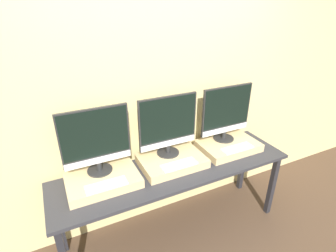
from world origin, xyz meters
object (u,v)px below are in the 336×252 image
monitor_right (226,112)px  keyboard_right (237,148)px  monitor_left (96,140)px  monitor_center (168,124)px  keyboard_left (106,185)px  keyboard_center (179,164)px

monitor_right → keyboard_right: bearing=-90.0°
monitor_left → monitor_center: 0.63m
keyboard_left → monitor_center: bearing=18.9°
keyboard_left → keyboard_right: bearing=0.0°
keyboard_left → monitor_center: (0.63, 0.22, 0.29)m
monitor_left → keyboard_left: size_ratio=1.76×
monitor_center → keyboard_right: (0.63, -0.22, -0.29)m
keyboard_left → monitor_right: (1.26, 0.22, 0.29)m
monitor_right → keyboard_right: size_ratio=1.76×
monitor_center → keyboard_right: size_ratio=1.76×
keyboard_right → monitor_right: bearing=90.0°
monitor_center → monitor_right: bearing=0.0°
keyboard_left → keyboard_center: (0.63, 0.00, 0.00)m
monitor_left → keyboard_left: monitor_left is taller
keyboard_right → keyboard_center: bearing=180.0°
monitor_left → keyboard_center: bearing=-18.9°
keyboard_left → monitor_center: monitor_center is taller
keyboard_center → keyboard_right: (0.63, 0.00, 0.00)m
keyboard_center → keyboard_right: same height
keyboard_right → monitor_center: bearing=161.1°
monitor_left → keyboard_center: size_ratio=1.76×
keyboard_left → monitor_right: monitor_right is taller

